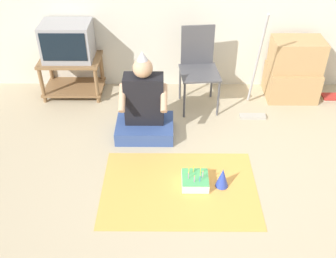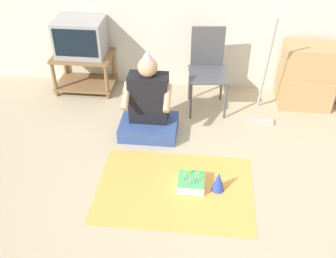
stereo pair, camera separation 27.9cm
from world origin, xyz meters
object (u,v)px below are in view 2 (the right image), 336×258
Objects in this scene: tv at (80,37)px; folding_chair at (208,65)px; person_seated at (149,108)px; party_hat_blue at (219,181)px; cardboard_box_stack at (306,77)px; dust_mop at (264,92)px; birthday_cake at (191,182)px.

tv is 0.61× the size of folding_chair.
person_seated is (0.88, -0.79, -0.37)m from tv.
tv is at bearing 171.90° from folding_chair.
party_hat_blue is (0.15, -1.37, -0.40)m from folding_chair.
cardboard_box_stack is (1.10, 0.16, -0.17)m from folding_chair.
cardboard_box_stack is at bearing -0.94° from tv.
cardboard_box_stack is (2.54, -0.04, -0.33)m from tv.
dust_mop is 4.99× the size of birthday_cake.
person_seated reaches higher than tv.
dust_mop is 6.12× the size of party_hat_blue.
person_seated is at bearing 132.24° from party_hat_blue.
birthday_cake is (0.48, -0.77, -0.24)m from person_seated.
folding_chair is (1.44, -0.20, -0.16)m from tv.
tv is 1.24m from person_seated.
cardboard_box_stack is 0.60× the size of dust_mop.
person_seated is (-1.66, -0.75, -0.04)m from cardboard_box_stack.
party_hat_blue is (0.23, -0.01, 0.05)m from birthday_cake.
tv is 0.60× the size of person_seated.
person_seated reaches higher than folding_chair.
tv is at bearing 179.06° from cardboard_box_stack.
party_hat_blue is at bearing -121.89° from cardboard_box_stack.
birthday_cake is (-0.09, -1.35, -0.45)m from folding_chair.
birthday_cake is (-1.19, -1.52, -0.28)m from cardboard_box_stack.
cardboard_box_stack is 0.63m from dust_mop.
cardboard_box_stack is 3.70× the size of party_hat_blue.
cardboard_box_stack is at bearing 8.45° from folding_chair.
party_hat_blue is (-0.45, -1.15, -0.23)m from dust_mop.
party_hat_blue is (0.71, -0.78, -0.19)m from person_seated.
birthday_cake is at bearing -93.62° from folding_chair.
tv reaches higher than party_hat_blue.
dust_mop is 1.35m from birthday_cake.
party_hat_blue is at bearing -3.68° from birthday_cake.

